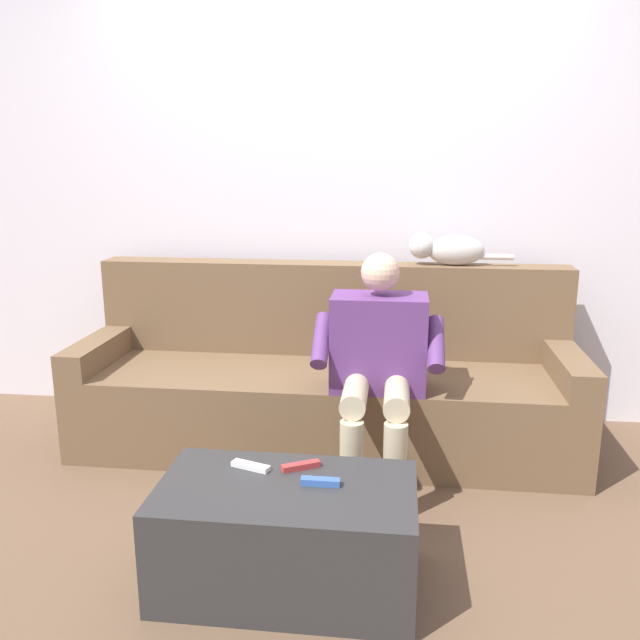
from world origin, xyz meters
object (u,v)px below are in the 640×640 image
object	(u,v)px
coffee_table	(287,535)
cat_on_backrest	(446,249)
remote_red	(301,466)
remote_white	(251,466)
couch	(326,384)
remote_blue	(320,482)
person_solo_seated	(378,357)

from	to	relation	value
coffee_table	cat_on_backrest	size ratio (longest dim) A/B	1.64
remote_red	remote_white	world-z (taller)	remote_red
remote_red	remote_white	size ratio (longest dim) A/B	0.97
couch	remote_blue	size ratio (longest dim) A/B	18.67
couch	remote_red	world-z (taller)	couch
remote_white	couch	bearing A→B (deg)	-78.82
remote_blue	remote_red	world-z (taller)	remote_blue
remote_red	cat_on_backrest	bearing A→B (deg)	-141.66
cat_on_backrest	remote_red	world-z (taller)	cat_on_backrest
coffee_table	couch	bearing A→B (deg)	-90.00
cat_on_backrest	couch	bearing A→B (deg)	21.37
couch	coffee_table	distance (m)	1.24
cat_on_backrest	person_solo_seated	bearing A→B (deg)	63.01
couch	remote_white	size ratio (longest dim) A/B	17.25
couch	cat_on_backrest	distance (m)	0.95
person_solo_seated	cat_on_backrest	world-z (taller)	cat_on_backrest
person_solo_seated	remote_red	bearing A→B (deg)	70.22
remote_blue	remote_red	bearing A→B (deg)	127.39
cat_on_backrest	remote_red	xyz separation A→B (m)	(0.58, 1.33, -0.62)
coffee_table	remote_red	size ratio (longest dim) A/B	6.27
couch	remote_red	xyz separation A→B (m)	(-0.03, 1.10, 0.07)
couch	remote_white	world-z (taller)	couch
coffee_table	remote_white	distance (m)	0.27
remote_blue	couch	bearing A→B (deg)	95.77
remote_blue	remote_white	size ratio (longest dim) A/B	0.92
couch	coffee_table	bearing A→B (deg)	90.00
couch	coffee_table	xyz separation A→B (m)	(0.00, 1.23, -0.13)
remote_blue	coffee_table	bearing A→B (deg)	-169.19
person_solo_seated	remote_red	world-z (taller)	person_solo_seated
remote_white	remote_blue	bearing A→B (deg)	179.61
cat_on_backrest	remote_blue	world-z (taller)	cat_on_backrest
coffee_table	remote_red	world-z (taller)	remote_red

